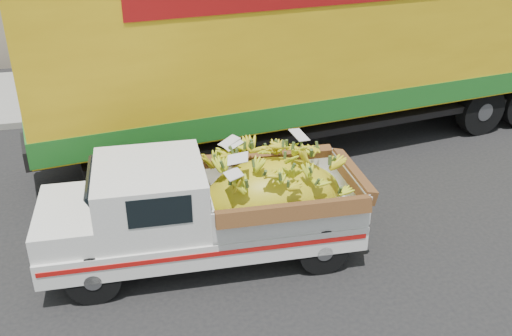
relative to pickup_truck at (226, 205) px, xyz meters
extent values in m
plane|color=black|center=(0.56, 0.07, -0.86)|extent=(100.00, 100.00, 0.00)
cube|color=gray|center=(0.56, 6.15, -0.79)|extent=(60.00, 0.25, 0.15)
cube|color=gray|center=(0.56, 8.25, -0.79)|extent=(60.00, 4.00, 0.14)
cylinder|color=black|center=(-1.94, -0.63, -0.49)|extent=(0.75, 0.24, 0.74)
cylinder|color=black|center=(-1.88, 0.79, -0.49)|extent=(0.75, 0.24, 0.74)
cylinder|color=black|center=(1.26, -0.76, -0.49)|extent=(0.75, 0.24, 0.74)
cylinder|color=black|center=(1.31, 0.65, -0.49)|extent=(0.75, 0.24, 0.74)
cube|color=silver|center=(-0.36, 0.02, -0.32)|extent=(4.63, 1.84, 0.38)
cube|color=#A50F0C|center=(-0.40, -0.81, -0.26)|extent=(4.47, 0.20, 0.07)
cube|color=silver|center=(-2.60, 0.11, -0.42)|extent=(0.16, 1.62, 0.14)
cube|color=silver|center=(-2.23, 0.09, 0.04)|extent=(0.89, 1.58, 0.35)
cube|color=silver|center=(-1.07, 0.05, 0.30)|extent=(1.57, 1.65, 0.87)
cube|color=black|center=(-1.00, -0.75, 0.47)|extent=(0.83, 0.04, 0.41)
cube|color=silver|center=(0.80, -0.03, 0.11)|extent=(2.30, 1.74, 0.49)
ellipsoid|color=gold|center=(0.70, -0.03, 0.01)|extent=(2.07, 1.40, 1.24)
cylinder|color=black|center=(7.33, 5.36, -0.31)|extent=(1.13, 0.47, 1.10)
cylinder|color=black|center=(6.43, 3.21, -0.31)|extent=(1.13, 0.47, 1.10)
cylinder|color=black|center=(6.15, 5.19, -0.31)|extent=(1.13, 0.47, 1.10)
cylinder|color=black|center=(-1.49, 2.07, -0.31)|extent=(1.13, 0.47, 1.10)
cylinder|color=black|center=(-1.77, 4.05, -0.31)|extent=(1.13, 0.47, 1.10)
cube|color=black|center=(2.82, 3.70, -0.08)|extent=(12.02, 2.70, 0.36)
cube|color=gold|center=(2.82, 3.70, 1.52)|extent=(12.00, 4.15, 2.84)
cube|color=#1B611D|center=(2.82, 3.70, 0.35)|extent=(12.06, 4.18, 0.45)
camera|label=1|loc=(-1.35, -7.10, 4.23)|focal=40.00mm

